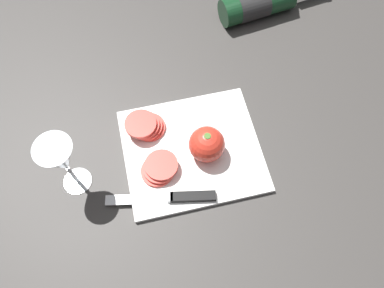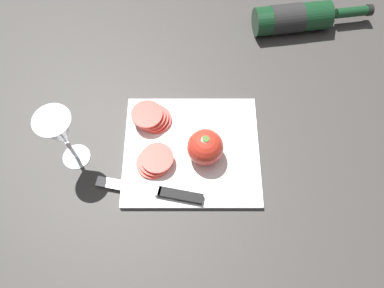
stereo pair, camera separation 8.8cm
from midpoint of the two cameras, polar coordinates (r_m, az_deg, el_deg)
ground_plane at (r=0.91m, az=-5.91°, el=-2.95°), size 3.00×3.00×0.00m
cutting_board at (r=0.91m, az=-2.74°, el=-1.28°), size 0.33×0.29×0.01m
wine_bottle at (r=1.16m, az=8.08°, el=20.28°), size 0.34×0.11×0.08m
wine_glass at (r=0.83m, az=-22.21°, el=-2.51°), size 0.08×0.08×0.18m
whole_tomato at (r=0.86m, az=-0.62°, el=-0.36°), size 0.09×0.09×0.09m
knife at (r=0.86m, az=-4.48°, el=-8.38°), size 0.25×0.07×0.01m
tomato_slice_stack_near at (r=0.88m, az=-7.85°, el=-3.98°), size 0.09×0.08×0.03m
tomato_slice_stack_far at (r=0.93m, az=-9.83°, el=2.50°), size 0.10×0.08×0.03m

